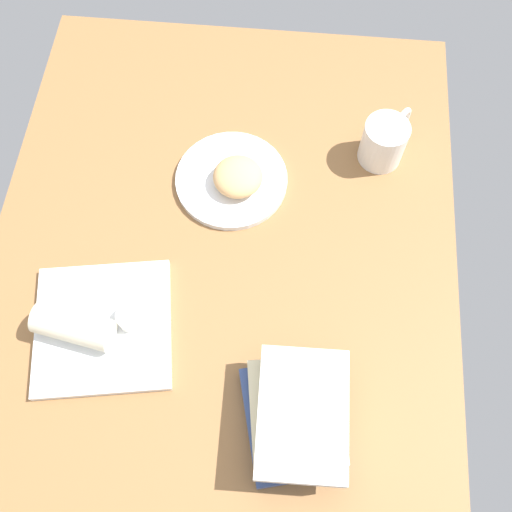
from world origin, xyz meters
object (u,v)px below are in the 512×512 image
at_px(breakfast_wrap, 73,326).
at_px(book_stack, 297,416).
at_px(scone_pastry, 238,177).
at_px(sauce_cup, 131,317).
at_px(round_plate, 232,180).
at_px(coffee_mug, 385,141).
at_px(square_plate, 103,327).

relative_size(breakfast_wrap, book_stack, 0.62).
xyz_separation_m(scone_pastry, sauce_cup, (0.31, -0.16, -0.01)).
xyz_separation_m(sauce_cup, book_stack, (0.15, 0.30, 0.02)).
distance_m(round_plate, scone_pastry, 0.04).
bearing_deg(book_stack, breakfast_wrap, -106.52).
bearing_deg(breakfast_wrap, coffee_mug, -40.88).
xyz_separation_m(breakfast_wrap, coffee_mug, (-0.44, 0.54, 0.01)).
height_order(sauce_cup, book_stack, book_stack).
relative_size(round_plate, breakfast_wrap, 1.63).
height_order(breakfast_wrap, coffee_mug, coffee_mug).
bearing_deg(book_stack, sauce_cup, -115.96).
bearing_deg(sauce_cup, book_stack, 64.04).
distance_m(sauce_cup, book_stack, 0.34).
relative_size(square_plate, book_stack, 1.09).
bearing_deg(square_plate, breakfast_wrap, -72.16).
xyz_separation_m(square_plate, sauce_cup, (-0.02, 0.05, 0.02)).
relative_size(round_plate, square_plate, 0.94).
height_order(round_plate, breakfast_wrap, breakfast_wrap).
distance_m(scone_pastry, square_plate, 0.39).
distance_m(sauce_cup, coffee_mug, 0.60).
bearing_deg(round_plate, scone_pastry, 54.07).
bearing_deg(coffee_mug, round_plate, -72.91).
relative_size(square_plate, coffee_mug, 1.89).
relative_size(breakfast_wrap, coffee_mug, 1.09).
xyz_separation_m(square_plate, coffee_mug, (-0.42, 0.50, 0.04)).
height_order(round_plate, square_plate, square_plate).
bearing_deg(coffee_mug, square_plate, -49.54).
relative_size(round_plate, sauce_cup, 4.49).
bearing_deg(round_plate, breakfast_wrap, -34.67).
xyz_separation_m(round_plate, scone_pastry, (0.01, 0.01, 0.03)).
bearing_deg(round_plate, sauce_cup, -24.75).
distance_m(round_plate, coffee_mug, 0.32).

